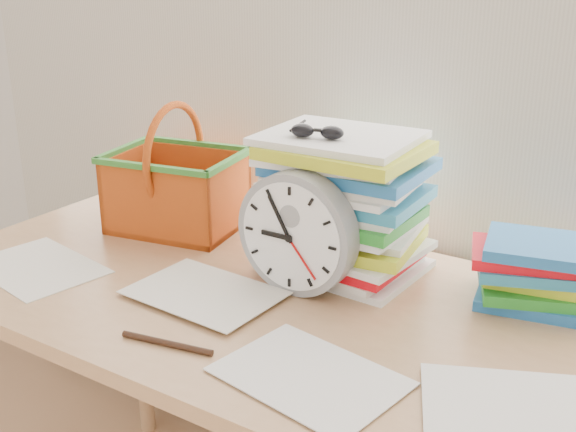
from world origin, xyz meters
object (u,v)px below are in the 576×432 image
Objects in this scene: paper_stack at (343,204)px; basket at (176,168)px; desk at (269,329)px; book_stack at (540,272)px; clock at (297,233)px.

basket is (-0.43, -0.00, 0.01)m from paper_stack.
desk is 0.51m from book_stack.
book_stack is (0.39, 0.20, -0.06)m from clock.
clock is 0.82× the size of basket.
basket is at bearing -175.48° from book_stack.
desk is 4.46× the size of paper_stack.
paper_stack is (0.06, 0.17, 0.21)m from desk.
book_stack is (0.43, 0.23, 0.14)m from desk.
paper_stack is at bearing 81.01° from clock.
paper_stack is 1.35× the size of clock.
paper_stack is at bearing -170.35° from book_stack.
basket reaches higher than clock.
basket reaches higher than paper_stack.
desk is 0.28m from paper_stack.
desk is 0.46m from basket.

